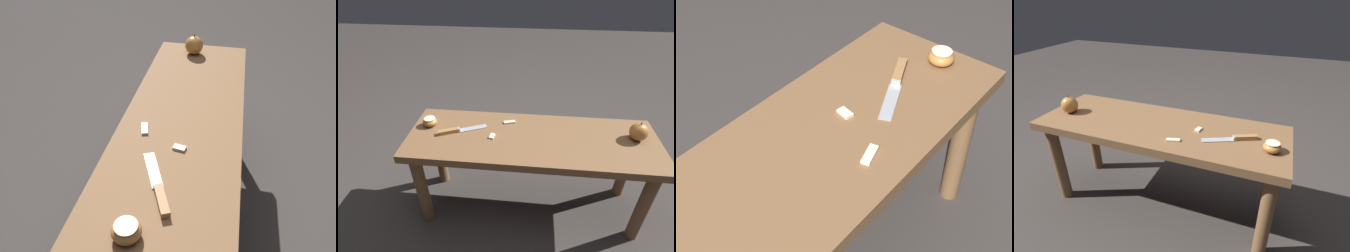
% 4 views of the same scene
% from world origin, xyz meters
% --- Properties ---
extents(ground_plane, '(8.00, 8.00, 0.00)m').
position_xyz_m(ground_plane, '(0.00, 0.00, 0.00)').
color(ground_plane, '#383330').
extents(wooden_bench, '(1.22, 0.42, 0.50)m').
position_xyz_m(wooden_bench, '(0.00, 0.00, 0.42)').
color(wooden_bench, brown).
rests_on(wooden_bench, ground_plane).
extents(knife, '(0.23, 0.13, 0.02)m').
position_xyz_m(knife, '(-0.38, 0.00, 0.51)').
color(knife, '#9EA0A5').
rests_on(knife, wooden_bench).
extents(apple_whole, '(0.09, 0.09, 0.10)m').
position_xyz_m(apple_whole, '(0.50, 0.04, 0.54)').
color(apple_whole, '#B27233').
rests_on(apple_whole, wooden_bench).
extents(apple_cut, '(0.07, 0.07, 0.04)m').
position_xyz_m(apple_cut, '(-0.53, 0.05, 0.52)').
color(apple_cut, '#B27233').
rests_on(apple_cut, wooden_bench).
extents(apple_slice_near_knife, '(0.06, 0.04, 0.01)m').
position_xyz_m(apple_slice_near_knife, '(-0.12, 0.11, 0.50)').
color(apple_slice_near_knife, beige).
rests_on(apple_slice_near_knife, wooden_bench).
extents(apple_slice_center, '(0.03, 0.04, 0.01)m').
position_xyz_m(apple_slice_center, '(-0.20, -0.02, 0.50)').
color(apple_slice_center, beige).
rests_on(apple_slice_center, wooden_bench).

